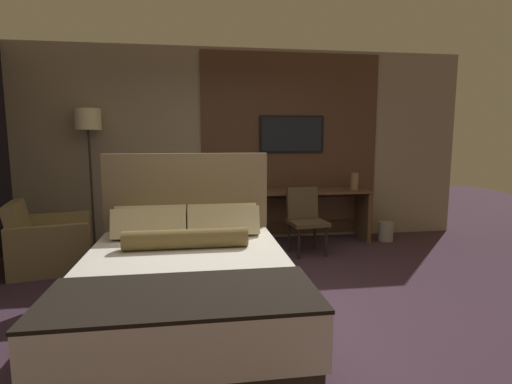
# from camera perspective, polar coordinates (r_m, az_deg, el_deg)

# --- Properties ---
(ground_plane) EXTENTS (16.00, 16.00, 0.00)m
(ground_plane) POSITION_cam_1_polar(r_m,az_deg,el_deg) (3.69, -0.42, -16.71)
(ground_plane) COLOR #3D2838
(wall_back_tv_panel) EXTENTS (7.20, 0.09, 2.80)m
(wall_back_tv_panel) POSITION_cam_1_polar(r_m,az_deg,el_deg) (5.94, -2.64, 6.60)
(wall_back_tv_panel) COLOR gray
(wall_back_tv_panel) RESTS_ON ground_plane
(bed) EXTENTS (1.68, 2.25, 1.36)m
(bed) POSITION_cam_1_polar(r_m,az_deg,el_deg) (3.41, -9.91, -12.50)
(bed) COLOR #33281E
(bed) RESTS_ON ground_plane
(desk) EXTENTS (2.16, 0.54, 0.76)m
(desk) POSITION_cam_1_polar(r_m,az_deg,el_deg) (5.88, 5.49, -1.95)
(desk) COLOR brown
(desk) RESTS_ON ground_plane
(tv) EXTENTS (0.96, 0.04, 0.54)m
(tv) POSITION_cam_1_polar(r_m,az_deg,el_deg) (6.01, 5.12, 8.23)
(tv) COLOR black
(desk_chair) EXTENTS (0.51, 0.51, 0.87)m
(desk_chair) POSITION_cam_1_polar(r_m,az_deg,el_deg) (5.33, 7.02, -3.25)
(desk_chair) COLOR #4C3D2D
(desk_chair) RESTS_ON ground_plane
(armchair_by_window) EXTENTS (1.01, 1.03, 0.81)m
(armchair_by_window) POSITION_cam_1_polar(r_m,az_deg,el_deg) (5.32, -27.43, -6.73)
(armchair_by_window) COLOR olive
(armchair_by_window) RESTS_ON ground_plane
(floor_lamp) EXTENTS (0.34, 0.34, 1.91)m
(floor_lamp) POSITION_cam_1_polar(r_m,az_deg,el_deg) (5.83, -22.82, 8.03)
(floor_lamp) COLOR #282623
(floor_lamp) RESTS_ON ground_plane
(vase_tall) EXTENTS (0.11, 0.11, 0.25)m
(vase_tall) POSITION_cam_1_polar(r_m,az_deg,el_deg) (6.00, 13.90, 1.50)
(vase_tall) COLOR #846647
(vase_tall) RESTS_ON desk
(vase_short) EXTENTS (0.14, 0.14, 0.18)m
(vase_short) POSITION_cam_1_polar(r_m,az_deg,el_deg) (5.74, 0.68, 1.10)
(vase_short) COLOR #4C706B
(vase_short) RESTS_ON desk
(book) EXTENTS (0.25, 0.20, 0.03)m
(book) POSITION_cam_1_polar(r_m,az_deg,el_deg) (5.89, 6.78, 0.48)
(book) COLOR navy
(book) RESTS_ON desk
(waste_bin) EXTENTS (0.22, 0.22, 0.28)m
(waste_bin) POSITION_cam_1_polar(r_m,az_deg,el_deg) (6.26, 18.04, -5.36)
(waste_bin) COLOR gray
(waste_bin) RESTS_ON ground_plane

